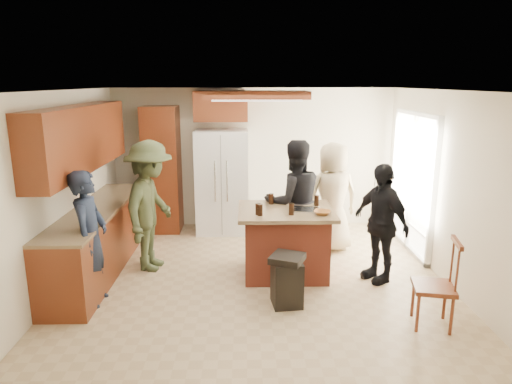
{
  "coord_description": "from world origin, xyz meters",
  "views": [
    {
      "loc": [
        -0.14,
        -5.68,
        2.61
      ],
      "look_at": [
        -0.0,
        0.3,
        1.15
      ],
      "focal_mm": 32.0,
      "sensor_mm": 36.0,
      "label": 1
    }
  ],
  "objects_px": {
    "person_behind_left": "(294,202)",
    "trash_bin": "(287,280)",
    "person_side_right": "(380,223)",
    "refrigerator": "(222,182)",
    "spindle_chair": "(436,287)",
    "person_front_left": "(90,238)",
    "person_behind_right": "(332,197)",
    "kitchen_island": "(285,241)",
    "person_counter": "(151,206)"
  },
  "relations": [
    {
      "from": "person_behind_left",
      "to": "trash_bin",
      "type": "distance_m",
      "value": 1.51
    },
    {
      "from": "trash_bin",
      "to": "person_behind_left",
      "type": "bearing_deg",
      "value": 81.04
    },
    {
      "from": "person_side_right",
      "to": "trash_bin",
      "type": "height_order",
      "value": "person_side_right"
    },
    {
      "from": "refrigerator",
      "to": "spindle_chair",
      "type": "xyz_separation_m",
      "value": [
        2.45,
        -3.33,
        -0.45
      ]
    },
    {
      "from": "person_front_left",
      "to": "spindle_chair",
      "type": "xyz_separation_m",
      "value": [
        3.87,
        -0.64,
        -0.36
      ]
    },
    {
      "from": "person_behind_right",
      "to": "trash_bin",
      "type": "xyz_separation_m",
      "value": [
        -0.86,
        -1.81,
        -0.54
      ]
    },
    {
      "from": "kitchen_island",
      "to": "trash_bin",
      "type": "xyz_separation_m",
      "value": [
        -0.06,
        -0.9,
        -0.16
      ]
    },
    {
      "from": "person_front_left",
      "to": "trash_bin",
      "type": "distance_m",
      "value": 2.37
    },
    {
      "from": "kitchen_island",
      "to": "trash_bin",
      "type": "distance_m",
      "value": 0.91
    },
    {
      "from": "person_front_left",
      "to": "kitchen_island",
      "type": "relative_size",
      "value": 1.27
    },
    {
      "from": "spindle_chair",
      "to": "person_behind_left",
      "type": "bearing_deg",
      "value": 125.29
    },
    {
      "from": "person_side_right",
      "to": "person_behind_left",
      "type": "bearing_deg",
      "value": -149.42
    },
    {
      "from": "person_counter",
      "to": "spindle_chair",
      "type": "bearing_deg",
      "value": -105.72
    },
    {
      "from": "person_counter",
      "to": "kitchen_island",
      "type": "bearing_deg",
      "value": -87.2
    },
    {
      "from": "person_behind_left",
      "to": "kitchen_island",
      "type": "xyz_separation_m",
      "value": [
        -0.16,
        -0.48,
        -0.43
      ]
    },
    {
      "from": "person_counter",
      "to": "refrigerator",
      "type": "bearing_deg",
      "value": -18.29
    },
    {
      "from": "person_behind_right",
      "to": "person_side_right",
      "type": "height_order",
      "value": "person_behind_right"
    },
    {
      "from": "person_front_left",
      "to": "spindle_chair",
      "type": "distance_m",
      "value": 3.94
    },
    {
      "from": "person_counter",
      "to": "spindle_chair",
      "type": "xyz_separation_m",
      "value": [
        3.36,
        -1.67,
        -0.46
      ]
    },
    {
      "from": "person_behind_right",
      "to": "trash_bin",
      "type": "distance_m",
      "value": 2.08
    },
    {
      "from": "person_behind_left",
      "to": "person_counter",
      "type": "bearing_deg",
      "value": -6.26
    },
    {
      "from": "person_side_right",
      "to": "kitchen_island",
      "type": "distance_m",
      "value": 1.29
    },
    {
      "from": "person_counter",
      "to": "trash_bin",
      "type": "height_order",
      "value": "person_counter"
    },
    {
      "from": "person_behind_left",
      "to": "person_side_right",
      "type": "bearing_deg",
      "value": 135.39
    },
    {
      "from": "person_counter",
      "to": "person_side_right",
      "type": "bearing_deg",
      "value": -87.69
    },
    {
      "from": "person_front_left",
      "to": "person_side_right",
      "type": "relative_size",
      "value": 1.02
    },
    {
      "from": "person_behind_right",
      "to": "spindle_chair",
      "type": "bearing_deg",
      "value": 93.09
    },
    {
      "from": "refrigerator",
      "to": "kitchen_island",
      "type": "distance_m",
      "value": 2.18
    },
    {
      "from": "person_behind_right",
      "to": "refrigerator",
      "type": "distance_m",
      "value": 2.02
    },
    {
      "from": "person_counter",
      "to": "kitchen_island",
      "type": "relative_size",
      "value": 1.43
    },
    {
      "from": "refrigerator",
      "to": "trash_bin",
      "type": "distance_m",
      "value": 3.01
    },
    {
      "from": "person_behind_right",
      "to": "refrigerator",
      "type": "xyz_separation_m",
      "value": [
        -1.75,
        1.0,
        0.04
      ]
    },
    {
      "from": "person_behind_right",
      "to": "person_counter",
      "type": "height_order",
      "value": "person_counter"
    },
    {
      "from": "person_behind_left",
      "to": "kitchen_island",
      "type": "relative_size",
      "value": 1.41
    },
    {
      "from": "person_side_right",
      "to": "spindle_chair",
      "type": "height_order",
      "value": "person_side_right"
    },
    {
      "from": "person_counter",
      "to": "kitchen_island",
      "type": "height_order",
      "value": "person_counter"
    },
    {
      "from": "person_behind_left",
      "to": "refrigerator",
      "type": "relative_size",
      "value": 1.01
    },
    {
      "from": "person_side_right",
      "to": "person_counter",
      "type": "bearing_deg",
      "value": -125.6
    },
    {
      "from": "kitchen_island",
      "to": "person_front_left",
      "type": "bearing_deg",
      "value": -161.97
    },
    {
      "from": "person_front_left",
      "to": "refrigerator",
      "type": "distance_m",
      "value": 3.04
    },
    {
      "from": "person_counter",
      "to": "kitchen_island",
      "type": "xyz_separation_m",
      "value": [
        1.87,
        -0.26,
        -0.44
      ]
    },
    {
      "from": "person_side_right",
      "to": "kitchen_island",
      "type": "xyz_separation_m",
      "value": [
        -1.23,
        0.2,
        -0.32
      ]
    },
    {
      "from": "person_front_left",
      "to": "person_behind_left",
      "type": "bearing_deg",
      "value": -63.79
    },
    {
      "from": "person_behind_left",
      "to": "spindle_chair",
      "type": "bearing_deg",
      "value": 112.92
    },
    {
      "from": "person_side_right",
      "to": "person_counter",
      "type": "distance_m",
      "value": 3.13
    },
    {
      "from": "person_front_left",
      "to": "person_side_right",
      "type": "height_order",
      "value": "person_front_left"
    },
    {
      "from": "refrigerator",
      "to": "person_behind_right",
      "type": "bearing_deg",
      "value": -29.76
    },
    {
      "from": "person_side_right",
      "to": "refrigerator",
      "type": "xyz_separation_m",
      "value": [
        -2.18,
        2.12,
        0.1
      ]
    },
    {
      "from": "spindle_chair",
      "to": "trash_bin",
      "type": "bearing_deg",
      "value": 161.69
    },
    {
      "from": "person_front_left",
      "to": "trash_bin",
      "type": "xyz_separation_m",
      "value": [
        2.32,
        -0.13,
        -0.49
      ]
    }
  ]
}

